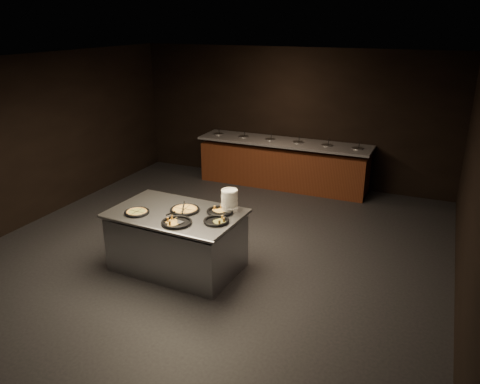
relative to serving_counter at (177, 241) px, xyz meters
The scene contains 11 objects.
room 1.15m from the serving_counter, 61.23° to the left, with size 7.02×8.02×2.92m.
salad_bar 4.01m from the serving_counter, 86.49° to the left, with size 3.70×0.83×1.18m.
serving_counter is the anchor object (origin of this frame).
plate_stack 0.98m from the serving_counter, 27.73° to the left, with size 0.23×0.23×0.31m, color white.
pan_veggie_whole 0.72m from the serving_counter, 150.83° to the right, with size 0.35×0.35×0.04m.
pan_cheese_whole 0.50m from the serving_counter, 40.94° to the left, with size 0.42×0.42×0.04m.
pan_cheese_slices_a 0.79m from the serving_counter, 21.72° to the left, with size 0.38×0.38×0.04m.
pan_cheese_slices_b 0.63m from the serving_counter, 57.15° to the right, with size 0.41×0.41×0.04m.
pan_veggie_slices 0.84m from the serving_counter, ahead, with size 0.35×0.35×0.04m.
server_left 0.55m from the serving_counter, 13.74° to the left, with size 0.19×0.30×0.16m.
server_right 0.62m from the serving_counter, 65.06° to the right, with size 0.31×0.14×0.15m.
Camera 1 is at (3.03, -5.65, 3.45)m, focal length 35.00 mm.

